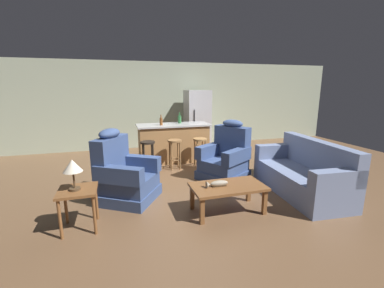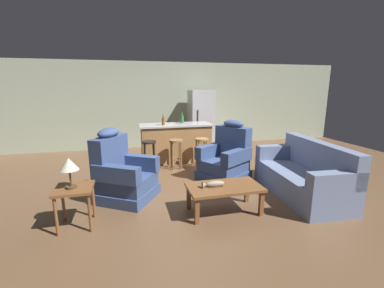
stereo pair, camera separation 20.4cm
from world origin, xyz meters
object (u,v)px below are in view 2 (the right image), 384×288
(bottle_tall_green, at_px, (163,121))
(bottle_short_amber, at_px, (182,119))
(recliner_near_island, at_px, (226,158))
(bar_stool_left, at_px, (149,150))
(bar_stool_right, at_px, (202,147))
(refrigerator, at_px, (201,120))
(coffee_table, at_px, (224,189))
(couch, at_px, (304,176))
(fish_figurine, at_px, (213,184))
(table_lamp, at_px, (69,166))
(bar_stool_middle, at_px, (176,149))
(end_table, at_px, (75,194))
(kitchen_island, at_px, (176,142))
(recliner_near_lamp, at_px, (123,174))

(bottle_tall_green, xyz_separation_m, bottle_short_amber, (0.51, 0.20, 0.01))
(recliner_near_island, distance_m, bottle_short_amber, 1.84)
(bar_stool_left, height_order, bar_stool_right, same)
(refrigerator, bearing_deg, bar_stool_left, -133.52)
(coffee_table, distance_m, couch, 1.61)
(couch, bearing_deg, fish_figurine, 13.16)
(table_lamp, bearing_deg, bottle_short_amber, 53.96)
(bar_stool_middle, bearing_deg, bar_stool_right, 0.00)
(recliner_near_island, distance_m, end_table, 2.95)
(couch, bearing_deg, bar_stool_middle, -42.25)
(bar_stool_middle, bearing_deg, bottle_short_amber, 67.55)
(kitchen_island, relative_size, bottle_short_amber, 6.53)
(fish_figurine, relative_size, refrigerator, 0.19)
(recliner_near_lamp, bearing_deg, table_lamp, -96.42)
(end_table, distance_m, kitchen_island, 3.38)
(bar_stool_right, bearing_deg, end_table, -138.01)
(fish_figurine, bearing_deg, coffee_table, -2.77)
(recliner_near_island, relative_size, bar_stool_right, 1.76)
(end_table, relative_size, bar_stool_middle, 0.82)
(fish_figurine, height_order, refrigerator, refrigerator)
(fish_figurine, bearing_deg, bar_stool_middle, 93.13)
(bar_stool_left, distance_m, bottle_tall_green, 0.89)
(bar_stool_right, distance_m, bottle_tall_green, 1.14)
(kitchen_island, height_order, bottle_tall_green, bottle_tall_green)
(bar_stool_middle, height_order, bar_stool_right, same)
(bar_stool_middle, bearing_deg, kitchen_island, 79.68)
(bar_stool_left, height_order, refrigerator, refrigerator)
(bar_stool_middle, relative_size, bottle_tall_green, 2.68)
(fish_figurine, distance_m, bottle_tall_green, 2.89)
(recliner_near_lamp, xyz_separation_m, table_lamp, (-0.64, -0.80, 0.45))
(fish_figurine, relative_size, kitchen_island, 0.19)
(recliner_near_island, relative_size, bar_stool_left, 1.76)
(fish_figurine, xyz_separation_m, bottle_tall_green, (-0.33, 2.81, 0.58))
(coffee_table, height_order, bar_stool_middle, bar_stool_middle)
(couch, xyz_separation_m, bar_stool_left, (-2.50, 2.00, 0.13))
(couch, height_order, recliner_near_island, recliner_near_island)
(bar_stool_right, bearing_deg, recliner_near_island, -73.87)
(recliner_near_island, height_order, table_lamp, recliner_near_island)
(bar_stool_middle, bearing_deg, fish_figurine, -86.87)
(bar_stool_left, height_order, bottle_tall_green, bottle_tall_green)
(bottle_tall_green, bearing_deg, end_table, -120.39)
(coffee_table, xyz_separation_m, bar_stool_right, (0.31, 2.28, 0.11))
(end_table, distance_m, bottle_tall_green, 3.19)
(refrigerator, bearing_deg, kitchen_island, -130.13)
(coffee_table, relative_size, table_lamp, 2.68)
(recliner_near_island, height_order, refrigerator, refrigerator)
(end_table, distance_m, refrigerator, 4.96)
(recliner_near_lamp, relative_size, bar_stool_middle, 1.76)
(bar_stool_left, xyz_separation_m, bar_stool_right, (1.22, 0.00, 0.00))
(bar_stool_right, height_order, bottle_short_amber, bottle_short_amber)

